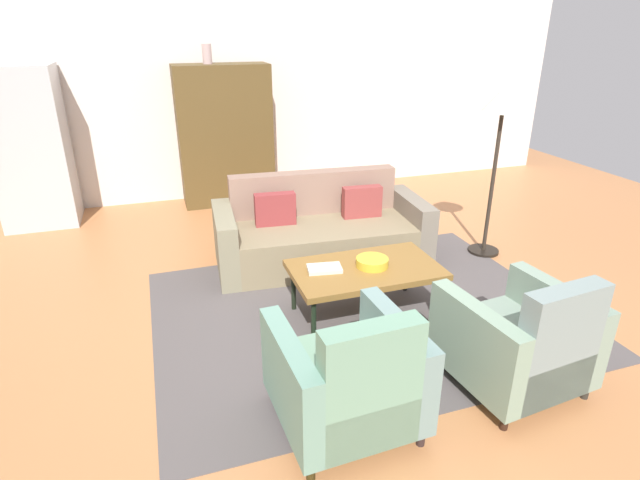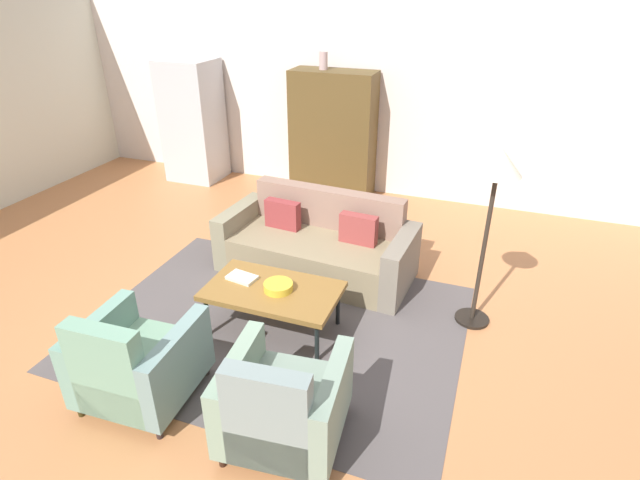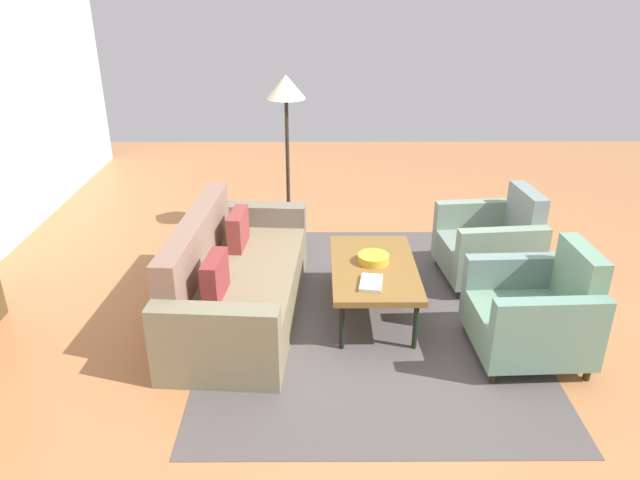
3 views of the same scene
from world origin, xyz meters
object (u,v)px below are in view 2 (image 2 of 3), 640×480
at_px(coffee_table, 273,292).
at_px(armchair_right, 282,407).
at_px(couch, 319,246).
at_px(book_stack, 242,278).
at_px(refrigerator, 193,121).
at_px(cabinet, 333,135).
at_px(fruit_bowl, 278,287).
at_px(vase_tall, 323,61).
at_px(armchair_left, 135,365).
at_px(floor_lamp, 496,179).

height_order(coffee_table, armchair_right, armchair_right).
relative_size(couch, book_stack, 7.37).
relative_size(book_stack, refrigerator, 0.16).
relative_size(book_stack, cabinet, 0.16).
relative_size(fruit_bowl, book_stack, 0.90).
relative_size(cabinet, vase_tall, 7.65).
bearing_deg(fruit_bowl, refrigerator, 131.83).
bearing_deg(couch, book_stack, 77.48).
distance_m(couch, cabinet, 2.34).
bearing_deg(book_stack, couch, 73.38).
distance_m(armchair_right, book_stack, 1.54).
height_order(armchair_left, floor_lamp, floor_lamp).
xyz_separation_m(couch, cabinet, (-0.59, 2.18, 0.61)).
distance_m(refrigerator, floor_lamp, 5.24).
relative_size(armchair_left, book_stack, 3.00).
relative_size(coffee_table, book_stack, 4.10).
height_order(armchair_left, cabinet, cabinet).
bearing_deg(armchair_left, vase_tall, 89.17).
bearing_deg(coffee_table, refrigerator, 131.25).
bearing_deg(couch, coffee_table, 93.80).
bearing_deg(cabinet, refrigerator, -177.38).
bearing_deg(vase_tall, floor_lamp, -46.45).
bearing_deg(armchair_right, couch, 98.71).
relative_size(vase_tall, floor_lamp, 0.14).
distance_m(coffee_table, floor_lamp, 2.16).
xyz_separation_m(coffee_table, armchair_left, (-0.60, -1.17, -0.07)).
relative_size(couch, armchair_left, 2.45).
height_order(armchair_left, book_stack, armchair_left).
relative_size(armchair_right, book_stack, 3.00).
bearing_deg(vase_tall, fruit_bowl, -76.78).
bearing_deg(refrigerator, book_stack, -51.78).
bearing_deg(book_stack, coffee_table, -8.68).
bearing_deg(armchair_left, couch, 73.08).
bearing_deg(cabinet, couch, -74.93).
bearing_deg(floor_lamp, refrigerator, 151.57).
height_order(armchair_right, book_stack, armchair_right).
xyz_separation_m(coffee_table, fruit_bowl, (0.06, 0.00, 0.07)).
distance_m(coffee_table, armchair_right, 1.32).
bearing_deg(armchair_right, refrigerator, 122.46).
bearing_deg(book_stack, armchair_right, -52.34).
xyz_separation_m(armchair_left, refrigerator, (-2.27, 4.43, 0.58)).
height_order(coffee_table, cabinet, cabinet).
distance_m(coffee_table, cabinet, 3.46).
bearing_deg(armchair_right, coffee_table, 111.87).
bearing_deg(armchair_left, armchair_right, -2.52).
bearing_deg(floor_lamp, vase_tall, 133.55).
height_order(fruit_bowl, book_stack, fruit_bowl).
relative_size(couch, refrigerator, 1.17).
xyz_separation_m(coffee_table, vase_tall, (-0.73, 3.37, 1.51)).
xyz_separation_m(vase_tall, floor_lamp, (2.46, -2.58, -0.47)).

